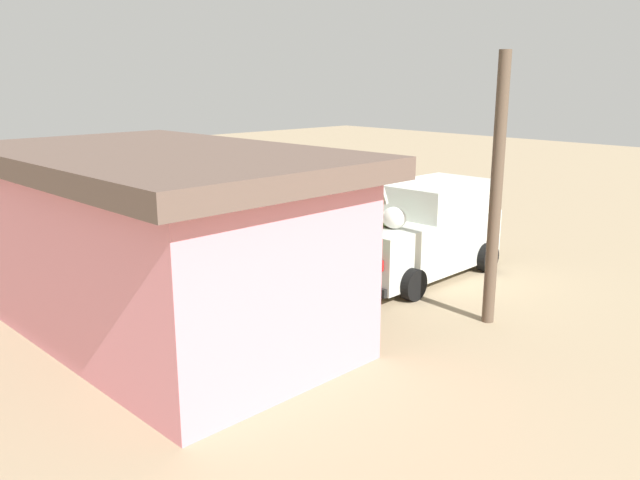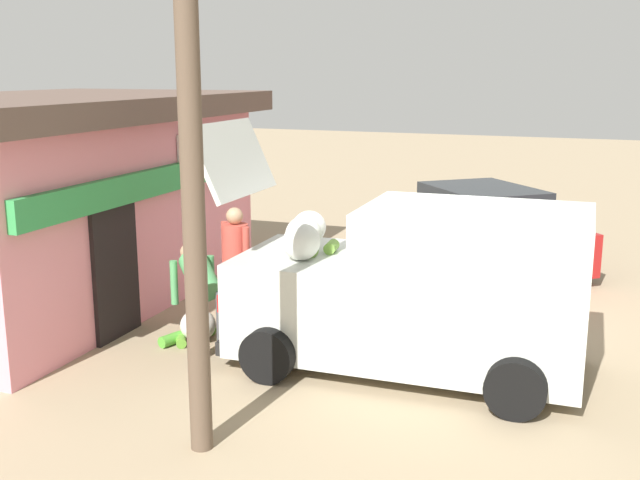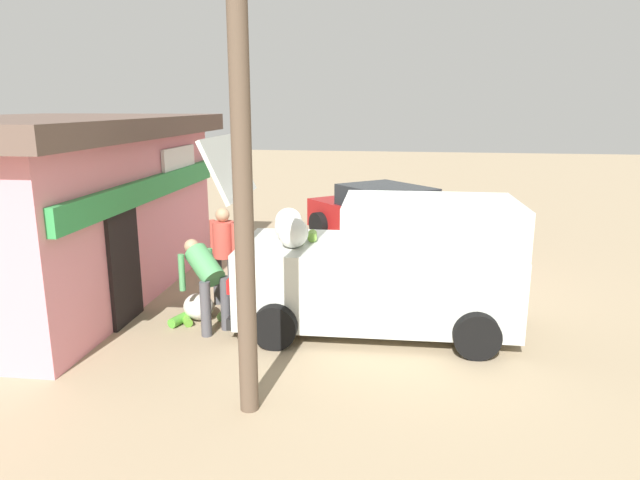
# 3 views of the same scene
# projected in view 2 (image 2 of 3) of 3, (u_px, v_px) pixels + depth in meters

# --- Properties ---
(ground_plane) EXTENTS (60.00, 60.00, 0.00)m
(ground_plane) POSITION_uv_depth(u_px,v_px,m) (447.00, 318.00, 10.48)
(ground_plane) COLOR #9E896B
(storefront_bar) EXTENTS (6.74, 4.28, 3.00)m
(storefront_bar) POSITION_uv_depth(u_px,v_px,m) (55.00, 197.00, 11.02)
(storefront_bar) COLOR pink
(storefront_bar) RESTS_ON ground_plane
(delivery_van) EXTENTS (2.22, 4.35, 2.75)m
(delivery_van) POSITION_uv_depth(u_px,v_px,m) (419.00, 289.00, 8.55)
(delivery_van) COLOR silver
(delivery_van) RESTS_ON ground_plane
(parked_sedan) EXTENTS (4.30, 4.09, 1.35)m
(parked_sedan) POSITION_uv_depth(u_px,v_px,m) (481.00, 227.00, 13.41)
(parked_sedan) COLOR maroon
(parked_sedan) RESTS_ON ground_plane
(vendor_standing) EXTENTS (0.46, 0.52, 1.62)m
(vendor_standing) POSITION_uv_depth(u_px,v_px,m) (236.00, 259.00, 9.94)
(vendor_standing) COLOR #4C4C51
(vendor_standing) RESTS_ON ground_plane
(customer_bending) EXTENTS (0.73, 0.74, 1.29)m
(customer_bending) POSITION_uv_depth(u_px,v_px,m) (201.00, 289.00, 9.07)
(customer_bending) COLOR #4C4C51
(customer_bending) RESTS_ON ground_plane
(unloaded_banana_pile) EXTENTS (0.98, 0.82, 0.38)m
(unloaded_banana_pile) POSITION_uv_depth(u_px,v_px,m) (198.00, 327.00, 9.64)
(unloaded_banana_pile) COLOR silver
(unloaded_banana_pile) RESTS_ON ground_plane
(paint_bucket) EXTENTS (0.28, 0.28, 0.35)m
(paint_bucket) POSITION_uv_depth(u_px,v_px,m) (302.00, 282.00, 11.66)
(paint_bucket) COLOR blue
(paint_bucket) RESTS_ON ground_plane
(utility_pole) EXTENTS (0.20, 0.20, 4.48)m
(utility_pole) POSITION_uv_depth(u_px,v_px,m) (193.00, 205.00, 6.42)
(utility_pole) COLOR brown
(utility_pole) RESTS_ON ground_plane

